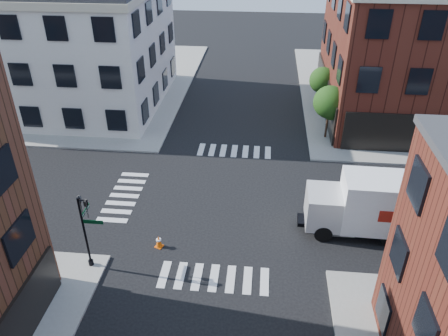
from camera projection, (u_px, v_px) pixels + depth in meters
ground at (226, 202)px, 29.24m from camera, size 120.00×120.00×0.00m
sidewalk_ne at (446, 95)px, 45.29m from camera, size 30.00×30.00×0.15m
sidewalk_nw at (57, 81)px, 48.81m from camera, size 30.00×30.00×0.15m
building_nw at (44, 46)px, 41.58m from camera, size 22.00×16.00×11.00m
tree_near at (330, 104)px, 35.44m from camera, size 2.69×2.69×4.49m
tree_far at (323, 82)px, 40.69m from camera, size 2.43×2.43×4.07m
signal_pole at (86, 224)px, 22.64m from camera, size 1.29×1.24×4.60m
box_truck at (381, 206)px, 25.48m from camera, size 8.55×2.75×3.84m
traffic_cone at (159, 242)px, 25.23m from camera, size 0.55×0.55×0.78m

